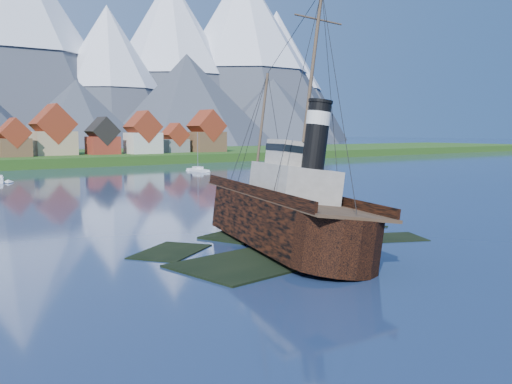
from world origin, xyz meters
TOP-DOWN VIEW (x-y plane):
  - ground at (0.00, 0.00)m, footprint 1400.00×1400.00m
  - shoal at (1.78, 2.15)m, footprint 31.71×21.24m
  - tugboat_wreck at (0.90, 3.69)m, footprint 7.49×32.29m
  - sailboat_d at (67.75, 79.93)m, footprint 6.40×6.61m
  - sailboat_e at (46.95, 95.42)m, footprint 3.31×9.89m

SIDE VIEW (x-z plane):
  - shoal at x=1.78m, z-range -0.92..0.22m
  - ground at x=0.00m, z-range 0.00..0.00m
  - sailboat_d at x=67.75m, z-range -4.79..5.25m
  - sailboat_e at x=46.95m, z-range -5.38..5.87m
  - tugboat_wreck at x=0.90m, z-range -9.59..16.00m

